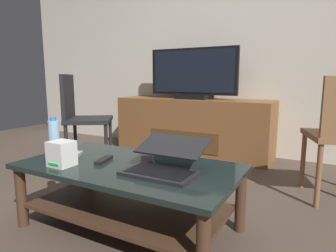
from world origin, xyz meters
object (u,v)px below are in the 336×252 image
(coffee_table, at_px, (129,184))
(cell_phone, at_px, (147,159))
(laptop, at_px, (165,161))
(water_bottle_near, at_px, (54,139))
(media_cabinet, at_px, (193,126))
(router_box, at_px, (62,154))
(tv_remote, at_px, (104,160))
(soundbar_remote, at_px, (76,155))
(television, at_px, (193,75))
(side_chair, at_px, (81,114))

(coffee_table, height_order, cell_phone, cell_phone)
(laptop, relative_size, water_bottle_near, 1.49)
(media_cabinet, bearing_deg, router_box, -87.66)
(coffee_table, bearing_deg, laptop, -3.12)
(router_box, height_order, cell_phone, router_box)
(media_cabinet, height_order, cell_phone, media_cabinet)
(tv_remote, height_order, soundbar_remote, same)
(media_cabinet, xyz_separation_m, laptop, (0.64, -1.81, 0.12))
(laptop, xyz_separation_m, soundbar_remote, (-0.63, -0.01, -0.05))
(television, relative_size, side_chair, 1.14)
(television, height_order, tv_remote, television)
(coffee_table, xyz_separation_m, tv_remote, (-0.16, -0.02, 0.13))
(coffee_table, height_order, side_chair, side_chair)
(media_cabinet, bearing_deg, television, -90.00)
(coffee_table, relative_size, television, 1.19)
(coffee_table, relative_size, side_chair, 1.36)
(cell_phone, bearing_deg, laptop, -66.51)
(media_cabinet, height_order, router_box, media_cabinet)
(side_chair, xyz_separation_m, tv_remote, (1.06, -0.87, -0.12))
(cell_phone, distance_m, soundbar_remote, 0.46)
(tv_remote, distance_m, soundbar_remote, 0.23)
(water_bottle_near, bearing_deg, tv_remote, 12.83)
(water_bottle_near, relative_size, cell_phone, 1.79)
(water_bottle_near, relative_size, soundbar_remote, 1.57)
(laptop, height_order, soundbar_remote, laptop)
(tv_remote, relative_size, soundbar_remote, 1.00)
(coffee_table, distance_m, laptop, 0.30)
(tv_remote, bearing_deg, router_box, -145.35)
(media_cabinet, distance_m, television, 0.60)
(media_cabinet, bearing_deg, side_chair, -131.35)
(television, xyz_separation_m, router_box, (0.08, -1.97, -0.46))
(laptop, xyz_separation_m, cell_phone, (-0.20, 0.14, -0.05))
(laptop, relative_size, tv_remote, 2.34)
(laptop, height_order, tv_remote, laptop)
(side_chair, distance_m, water_bottle_near, 1.20)
(tv_remote, xyz_separation_m, soundbar_remote, (-0.23, -0.00, 0.00))
(soundbar_remote, bearing_deg, side_chair, 104.43)
(laptop, bearing_deg, water_bottle_near, -173.44)
(television, distance_m, cell_phone, 1.78)
(laptop, relative_size, soundbar_remote, 2.34)
(side_chair, bearing_deg, laptop, -30.39)
(side_chair, relative_size, water_bottle_near, 3.65)
(water_bottle_near, bearing_deg, router_box, -29.87)
(television, bearing_deg, media_cabinet, 90.00)
(media_cabinet, height_order, side_chair, side_chair)
(coffee_table, relative_size, tv_remote, 7.82)
(router_box, xyz_separation_m, soundbar_remote, (-0.08, 0.18, -0.06))
(side_chair, relative_size, laptop, 2.45)
(television, distance_m, laptop, 1.95)
(television, relative_size, tv_remote, 6.55)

